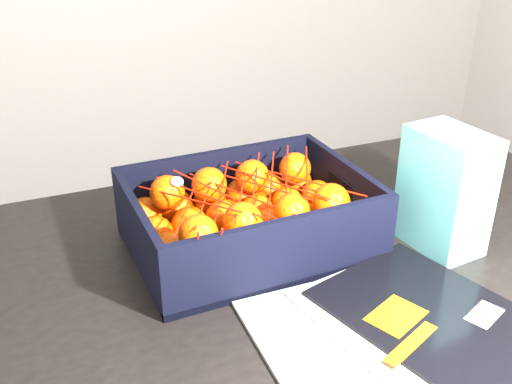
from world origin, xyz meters
name	(u,v)px	position (x,y,z in m)	size (l,w,h in m)	color
table	(318,313)	(-0.18, 0.03, 0.65)	(1.23, 0.84, 0.75)	black
magazine_stack	(397,328)	(-0.17, -0.16, 0.76)	(0.38, 0.32, 0.02)	beige
produce_crate	(248,225)	(-0.26, 0.13, 0.79)	(0.37, 0.28, 0.12)	olive
clementine_heap	(249,216)	(-0.26, 0.12, 0.80)	(0.35, 0.26, 0.11)	#FF4F05
mesh_net	(246,192)	(-0.26, 0.12, 0.85)	(0.31, 0.25, 0.09)	red
retail_carton	(445,191)	(0.03, 0.00, 0.85)	(0.09, 0.13, 0.20)	silver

